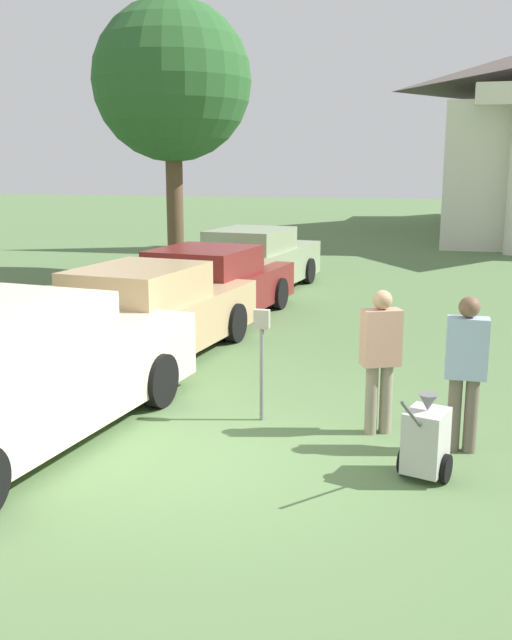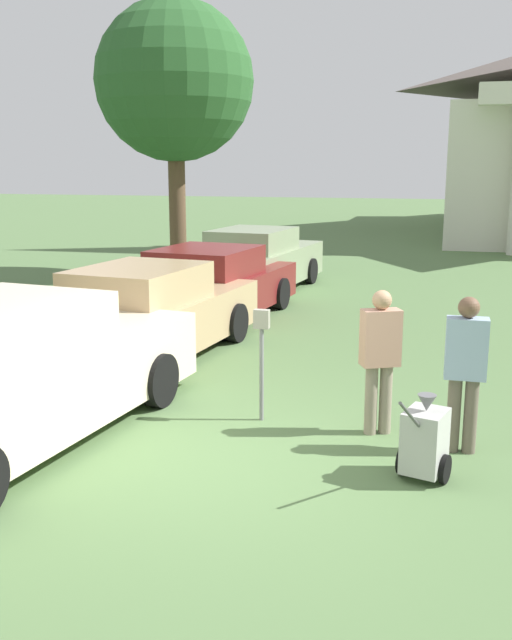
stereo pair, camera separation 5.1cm
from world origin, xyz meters
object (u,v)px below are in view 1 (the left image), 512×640
object	(u,v)px
person_worker	(380,353)
parked_car_tan	(144,317)
parked_car_maroon	(208,286)
parked_car_cream	(10,378)
equipment_cart	(426,440)
parking_meter	(262,344)
parked_car_sage	(253,262)
person_supervisor	(466,365)

from	to	relation	value
person_worker	parked_car_tan	bearing A→B (deg)	-55.52
parked_car_maroon	parked_car_cream	bearing A→B (deg)	-83.68
parked_car_cream	equipment_cart	xyz separation A→B (m)	(4.35, 0.23, -0.34)
parked_car_maroon	parking_meter	world-z (taller)	parked_car_maroon
person_worker	equipment_cart	bearing A→B (deg)	91.57
parked_car_sage	person_supervisor	distance (m)	10.03
person_worker	person_supervisor	xyz separation A→B (m)	(0.90, -0.30, 0.02)
parked_car_tan	parked_car_maroon	world-z (taller)	parked_car_tan
parked_car_sage	person_supervisor	size ratio (longest dim) A/B	3.15
parking_meter	equipment_cart	world-z (taller)	parking_meter
parked_car_tan	person_supervisor	bearing A→B (deg)	-21.70
parked_car_cream	person_supervisor	bearing A→B (deg)	18.51
parking_meter	person_worker	bearing A→B (deg)	-2.55
parked_car_sage	person_supervisor	world-z (taller)	person_supervisor
parked_car_cream	person_worker	xyz separation A→B (m)	(3.80, 1.32, 0.20)
parked_car_cream	person_worker	bearing A→B (deg)	25.41
parked_car_cream	parked_car_maroon	xyz separation A→B (m)	(-0.00, 6.56, -0.07)
parked_car_cream	parking_meter	distance (m)	2.80
parked_car_sage	equipment_cart	size ratio (longest dim) A/B	5.22
parked_car_tan	equipment_cart	size ratio (longest dim) A/B	5.02
parked_car_cream	parking_meter	bearing A→B (deg)	35.84
parked_car_sage	person_worker	distance (m)	9.37
parked_car_maroon	person_supervisor	distance (m)	7.27
parked_car_maroon	person_worker	bearing A→B (deg)	-47.74
equipment_cart	parked_car_maroon	bearing A→B (deg)	140.10
parked_car_sage	parking_meter	distance (m)	8.84
parking_meter	equipment_cart	distance (m)	2.30
parked_car_cream	equipment_cart	distance (m)	4.37
parked_car_tan	person_worker	distance (m)	4.40
person_worker	equipment_cart	world-z (taller)	person_worker
parked_car_tan	parked_car_maroon	bearing A→B (deg)	96.32
parked_car_tan	parked_car_maroon	xyz separation A→B (m)	(-0.00, 3.04, -0.02)
parked_car_cream	person_worker	size ratio (longest dim) A/B	3.23
parked_car_cream	parked_car_sage	size ratio (longest dim) A/B	1.01
parked_car_tan	parked_car_cream	bearing A→B (deg)	-83.68
parked_car_maroon	parking_meter	distance (m)	5.73
equipment_cart	parked_car_sage	bearing A→B (deg)	129.86
person_worker	equipment_cart	size ratio (longest dim) A/B	1.63
parked_car_maroon	person_worker	xyz separation A→B (m)	(3.80, -5.24, 0.27)
parked_car_maroon	person_supervisor	bearing A→B (deg)	-43.37
parked_car_tan	parked_car_sage	bearing A→B (deg)	96.31
parked_car_tan	parked_car_maroon	distance (m)	3.04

